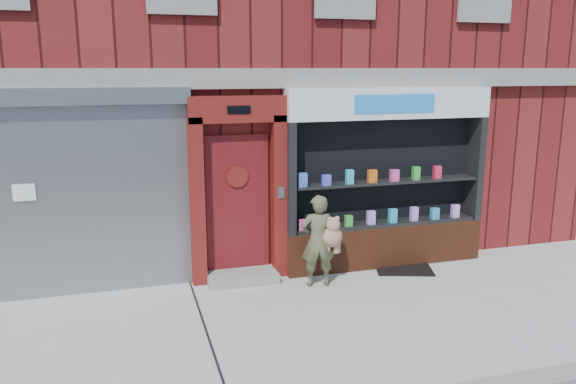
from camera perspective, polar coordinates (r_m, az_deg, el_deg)
name	(u,v)px	position (r m, az deg, el deg)	size (l,w,h in m)	color
ground	(324,321)	(7.70, 3.64, -12.94)	(80.00, 80.00, 0.00)	#9E9E99
building	(232,36)	(12.77, -5.72, 15.53)	(12.00, 8.16, 8.00)	#591414
shutter_bay	(84,180)	(8.62, -20.01, 1.12)	(3.10, 0.30, 3.04)	gray
red_door_bay	(238,190)	(8.75, -5.06, 0.25)	(1.52, 0.58, 2.90)	#54110E
pharmacy_bay	(386,186)	(9.52, 9.90, 0.59)	(3.50, 0.41, 3.00)	#632C17
woman	(320,240)	(8.63, 3.29, -4.86)	(0.67, 0.42, 1.44)	brown
doormat	(404,269)	(9.69, 11.67, -7.66)	(0.92, 0.65, 0.02)	black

